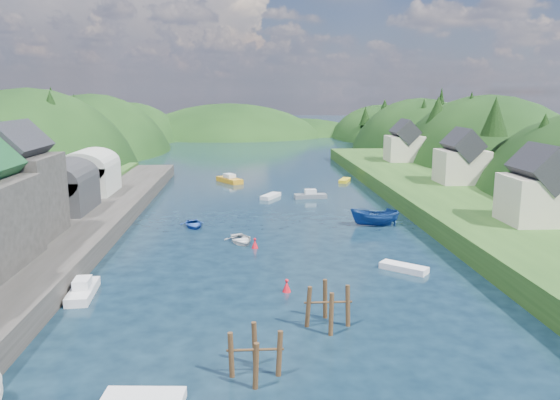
{
  "coord_description": "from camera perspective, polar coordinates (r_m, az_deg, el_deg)",
  "views": [
    {
      "loc": [
        -3.82,
        -32.64,
        16.06
      ],
      "look_at": [
        0.0,
        28.0,
        4.0
      ],
      "focal_mm": 35.0,
      "sensor_mm": 36.0,
      "label": 1
    }
  ],
  "objects": [
    {
      "name": "hill_trees",
      "position": [
        98.08,
        -1.5,
        8.29
      ],
      "size": [
        92.37,
        148.37,
        11.9
      ],
      "color": "black",
      "rests_on": "ground"
    },
    {
      "name": "moored_boats",
      "position": [
        61.56,
        -2.43,
        -3.3
      ],
      "size": [
        34.26,
        78.43,
        2.3
      ],
      "color": "white",
      "rests_on": "ground"
    },
    {
      "name": "hillside_left",
      "position": [
        117.73,
        -24.0,
        -1.57
      ],
      "size": [
        44.0,
        245.56,
        52.0
      ],
      "color": "black",
      "rests_on": "ground"
    },
    {
      "name": "right_bank_cottages",
      "position": [
        87.6,
        17.77,
        3.99
      ],
      "size": [
        9.0,
        59.24,
        8.41
      ],
      "color": "beige",
      "rests_on": "terrace_right"
    },
    {
      "name": "boat_sheds",
      "position": [
        75.76,
        -20.61,
        2.32
      ],
      "size": [
        7.0,
        21.0,
        7.5
      ],
      "color": "#2D2D30",
      "rests_on": "quay_left"
    },
    {
      "name": "piling_cluster_near",
      "position": [
        32.47,
        -2.6,
        -16.22
      ],
      "size": [
        3.28,
        3.05,
        3.33
      ],
      "color": "#382314",
      "rests_on": "ground"
    },
    {
      "name": "channel_buoy_far",
      "position": [
        57.25,
        -2.64,
        -4.58
      ],
      "size": [
        0.7,
        0.7,
        1.1
      ],
      "color": "red",
      "rests_on": "ground"
    },
    {
      "name": "piling_cluster_far",
      "position": [
        38.73,
        5.04,
        -11.37
      ],
      "size": [
        3.34,
        3.11,
        3.55
      ],
      "color": "#382314",
      "rests_on": "ground"
    },
    {
      "name": "channel_buoy_near",
      "position": [
        45.09,
        0.7,
        -8.99
      ],
      "size": [
        0.7,
        0.7,
        1.1
      ],
      "color": "red",
      "rests_on": "ground"
    },
    {
      "name": "hillside_right",
      "position": [
        120.5,
        20.38,
        -0.72
      ],
      "size": [
        36.0,
        245.56,
        48.0
      ],
      "color": "black",
      "rests_on": "ground"
    },
    {
      "name": "quay_left",
      "position": [
        58.35,
        -23.78,
        -4.71
      ],
      "size": [
        12.0,
        110.0,
        2.0
      ],
      "primitive_type": "cube",
      "color": "#2D2B28",
      "rests_on": "ground"
    },
    {
      "name": "terrace_right",
      "position": [
        79.55,
        17.71,
        -0.08
      ],
      "size": [
        16.0,
        120.0,
        2.4
      ],
      "primitive_type": "cube",
      "color": "#234719",
      "rests_on": "ground"
    },
    {
      "name": "far_hills",
      "position": [
        208.44,
        -2.2,
        3.81
      ],
      "size": [
        103.0,
        68.0,
        44.0
      ],
      "color": "black",
      "rests_on": "ground"
    },
    {
      "name": "ground",
      "position": [
        84.27,
        -0.94,
        0.24
      ],
      "size": [
        600.0,
        600.0,
        0.0
      ],
      "primitive_type": "plane",
      "color": "black",
      "rests_on": "ground"
    }
  ]
}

